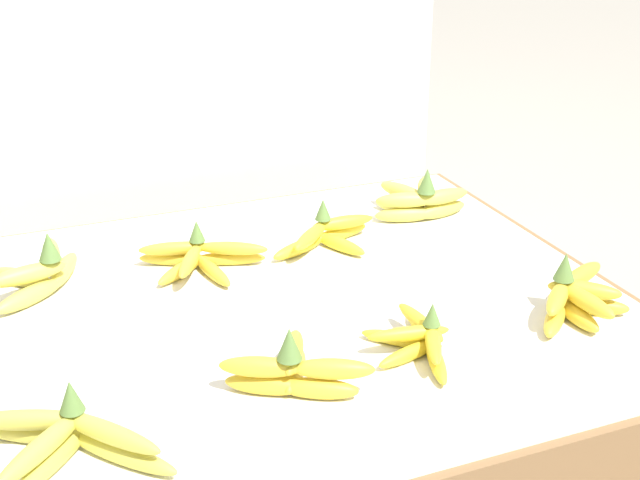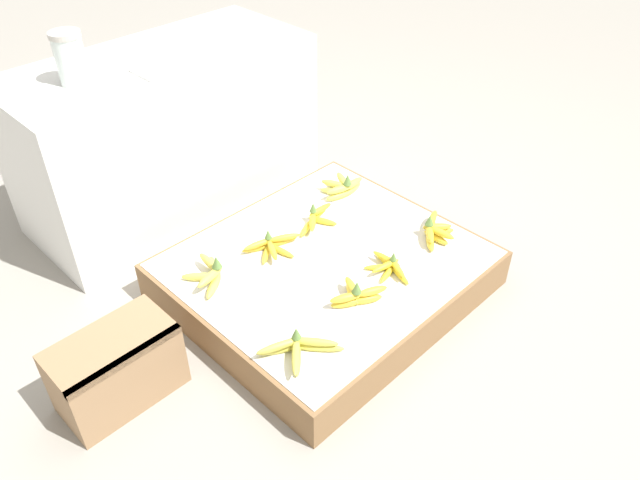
% 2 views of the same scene
% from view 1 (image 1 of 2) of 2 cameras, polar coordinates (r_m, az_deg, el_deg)
% --- Properties ---
extents(ground_plane, '(10.00, 10.00, 0.00)m').
position_cam_1_polar(ground_plane, '(1.54, -1.43, -9.23)').
color(ground_plane, gray).
extents(display_platform, '(1.07, 0.96, 0.16)m').
position_cam_1_polar(display_platform, '(1.50, -1.46, -6.70)').
color(display_platform, olive).
rests_on(display_platform, ground_plane).
extents(back_vendor_table, '(1.27, 0.57, 0.70)m').
position_cam_1_polar(back_vendor_table, '(2.23, -11.39, 10.60)').
color(back_vendor_table, white).
rests_on(back_vendor_table, ground_plane).
extents(banana_bunch_front_left, '(0.24, 0.20, 0.09)m').
position_cam_1_polar(banana_bunch_front_left, '(1.14, -15.96, -12.09)').
color(banana_bunch_front_left, gold).
rests_on(banana_bunch_front_left, display_platform).
extents(banana_bunch_front_midleft, '(0.20, 0.16, 0.10)m').
position_cam_1_polar(banana_bunch_front_midleft, '(1.22, -1.71, -8.27)').
color(banana_bunch_front_midleft, gold).
rests_on(banana_bunch_front_midleft, display_platform).
extents(banana_bunch_front_midright, '(0.13, 0.21, 0.08)m').
position_cam_1_polar(banana_bunch_front_midright, '(1.32, 6.40, -6.29)').
color(banana_bunch_front_midright, yellow).
rests_on(banana_bunch_front_midright, display_platform).
extents(banana_bunch_front_right, '(0.20, 0.17, 0.10)m').
position_cam_1_polar(banana_bunch_front_right, '(1.46, 16.02, -3.56)').
color(banana_bunch_front_right, gold).
rests_on(banana_bunch_front_right, display_platform).
extents(banana_bunch_middle_left, '(0.17, 0.20, 0.11)m').
position_cam_1_polar(banana_bunch_middle_left, '(1.56, -17.51, -1.95)').
color(banana_bunch_middle_left, '#DBCC4C').
rests_on(banana_bunch_middle_left, display_platform).
extents(banana_bunch_middle_midleft, '(0.22, 0.18, 0.09)m').
position_cam_1_polar(banana_bunch_middle_midleft, '(1.57, -7.73, -1.13)').
color(banana_bunch_middle_midleft, gold).
rests_on(banana_bunch_middle_midleft, display_platform).
extents(banana_bunch_middle_midright, '(0.22, 0.14, 0.09)m').
position_cam_1_polar(banana_bunch_middle_midright, '(1.65, 0.39, 0.37)').
color(banana_bunch_middle_midright, yellow).
rests_on(banana_bunch_middle_midright, display_platform).
extents(banana_bunch_middle_right, '(0.20, 0.14, 0.11)m').
position_cam_1_polar(banana_bunch_middle_right, '(1.80, 6.37, 2.52)').
color(banana_bunch_middle_right, '#DBCC4C').
rests_on(banana_bunch_middle_right, display_platform).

